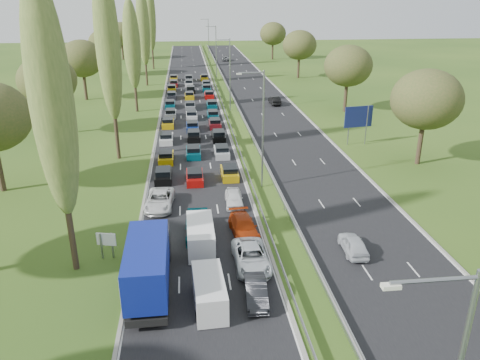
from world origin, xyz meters
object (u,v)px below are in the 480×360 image
white_van_front (209,290)px  info_sign (106,242)px  direction_sign (358,118)px  white_van_rear (200,234)px  near_car_2 (160,200)px  blue_lorry (149,264)px

white_van_front → info_sign: size_ratio=2.32×
direction_sign → white_van_front: bearing=-123.4°
white_van_front → info_sign: info_sign is taller
info_sign → white_van_rear: bearing=7.5°
info_sign → direction_sign: 38.86m
direction_sign → info_sign: bearing=-137.9°
white_van_rear → near_car_2: bearing=114.0°
white_van_front → white_van_rear: 7.46m
white_van_rear → direction_sign: size_ratio=1.01×
info_sign → blue_lorry: bearing=-52.5°
blue_lorry → white_van_rear: size_ratio=1.80×
white_van_front → white_van_rear: size_ratio=0.93×
near_car_2 → blue_lorry: 13.37m
blue_lorry → info_sign: 5.79m
white_van_rear → info_sign: white_van_rear is taller
blue_lorry → direction_sign: (25.31, 30.56, 1.52)m
white_van_front → direction_sign: direction_sign is taller
direction_sign → white_van_rear: bearing=-130.9°
white_van_rear → direction_sign: direction_sign is taller
white_van_front → near_car_2: bearing=101.4°
blue_lorry → direction_sign: bearing=49.7°
white_van_front → white_van_rear: white_van_rear is taller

